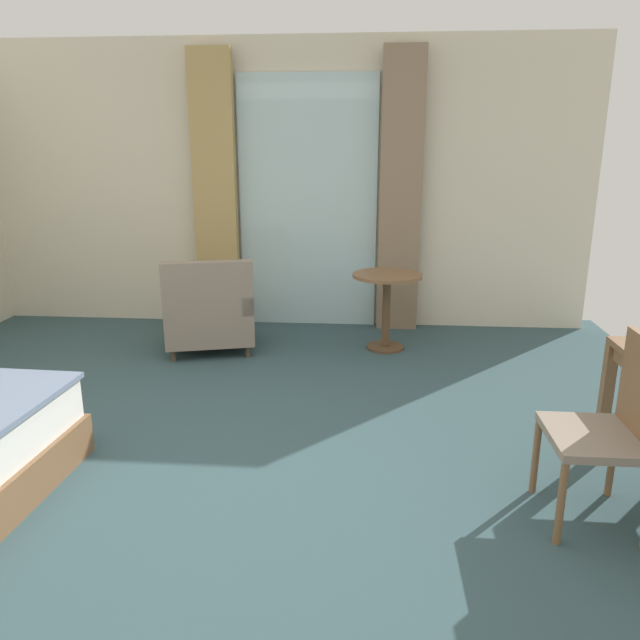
# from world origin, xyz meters

# --- Properties ---
(ground) EXTENTS (6.44, 6.75, 0.10)m
(ground) POSITION_xyz_m (0.00, 0.00, -0.05)
(ground) COLOR #334C51
(wall_back) EXTENTS (6.04, 0.12, 2.74)m
(wall_back) POSITION_xyz_m (0.00, 3.12, 1.37)
(wall_back) COLOR beige
(wall_back) RESTS_ON ground
(balcony_glass_door) EXTENTS (1.34, 0.02, 2.41)m
(balcony_glass_door) POSITION_xyz_m (0.28, 3.04, 1.21)
(balcony_glass_door) COLOR silver
(balcony_glass_door) RESTS_ON ground
(curtain_panel_left) EXTENTS (0.41, 0.10, 2.63)m
(curtain_panel_left) POSITION_xyz_m (-0.61, 2.94, 1.31)
(curtain_panel_left) COLOR tan
(curtain_panel_left) RESTS_ON ground
(curtain_panel_right) EXTENTS (0.39, 0.10, 2.63)m
(curtain_panel_right) POSITION_xyz_m (1.18, 2.94, 1.31)
(curtain_panel_right) COLOR #897056
(curtain_panel_right) RESTS_ON ground
(desk_chair) EXTENTS (0.42, 0.47, 0.91)m
(desk_chair) POSITION_xyz_m (2.04, -0.26, 0.51)
(desk_chair) COLOR gray
(desk_chair) RESTS_ON ground
(armchair_by_window) EXTENTS (0.91, 0.90, 0.84)m
(armchair_by_window) POSITION_xyz_m (-0.49, 2.10, 0.33)
(armchair_by_window) COLOR gray
(armchair_by_window) RESTS_ON ground
(round_cafe_table) EXTENTS (0.61, 0.61, 0.68)m
(round_cafe_table) POSITION_xyz_m (1.06, 2.27, 0.50)
(round_cafe_table) COLOR brown
(round_cafe_table) RESTS_ON ground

